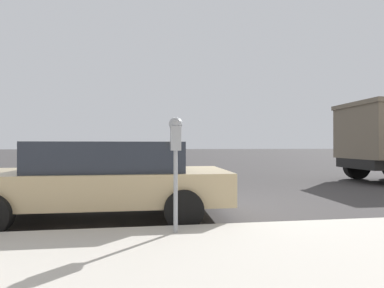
{
  "coord_description": "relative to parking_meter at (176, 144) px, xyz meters",
  "views": [
    {
      "loc": [
        -6.74,
        1.23,
        1.35
      ],
      "look_at": [
        -2.49,
        0.62,
        1.37
      ],
      "focal_mm": 28.0,
      "sensor_mm": 36.0,
      "label": 1
    }
  ],
  "objects": [
    {
      "name": "parking_meter",
      "position": [
        0.0,
        0.0,
        0.0
      ],
      "size": [
        0.21,
        0.19,
        1.61
      ],
      "color": "gray",
      "rests_on": "sidewalk"
    },
    {
      "name": "car_tan",
      "position": [
        1.55,
        1.19,
        -0.61
      ],
      "size": [
        2.15,
        4.67,
        1.41
      ],
      "rotation": [
        0.0,
        0.0,
        -0.01
      ],
      "color": "tan",
      "rests_on": "ground_plane"
    },
    {
      "name": "ground_plane",
      "position": [
        2.56,
        -0.87,
        -1.37
      ],
      "size": [
        220.0,
        220.0,
        0.0
      ],
      "primitive_type": "plane",
      "color": "#3D3A3A"
    }
  ]
}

